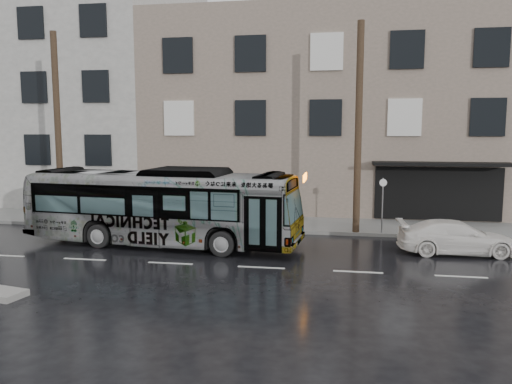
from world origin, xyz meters
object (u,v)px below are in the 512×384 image
utility_pole_front (358,129)px  white_sedan (456,237)px  utility_pole_rear (58,129)px  bus (162,207)px  sign_post (382,205)px

utility_pole_front → white_sedan: utility_pole_front is taller
utility_pole_rear → bus: (6.25, -3.15, -3.10)m
utility_pole_rear → sign_post: (15.10, 0.00, -3.30)m
utility_pole_front → utility_pole_rear: bearing=180.0°
utility_pole_front → sign_post: bearing=0.0°
white_sedan → utility_pole_front: bearing=50.6°
utility_pole_rear → sign_post: bearing=0.0°
utility_pole_rear → sign_post: utility_pole_rear is taller
sign_post → utility_pole_rear: bearing=180.0°
white_sedan → sign_post: bearing=40.3°
utility_pole_front → sign_post: (1.10, 0.00, -3.30)m
sign_post → bus: bearing=-160.4°
utility_pole_front → bus: size_ratio=0.81×
utility_pole_rear → white_sedan: bearing=-8.7°
utility_pole_front → bus: 8.92m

